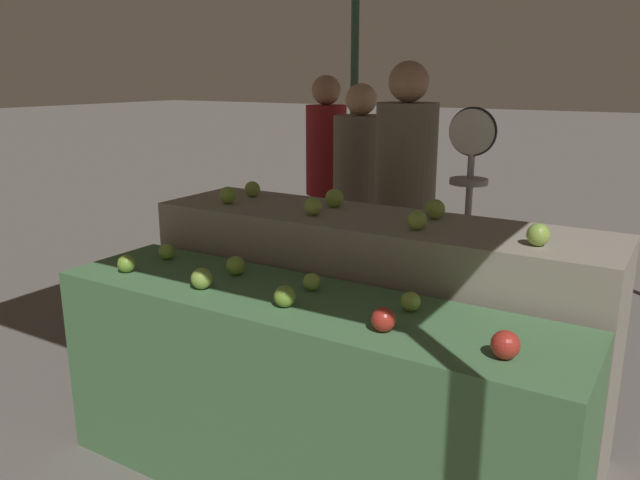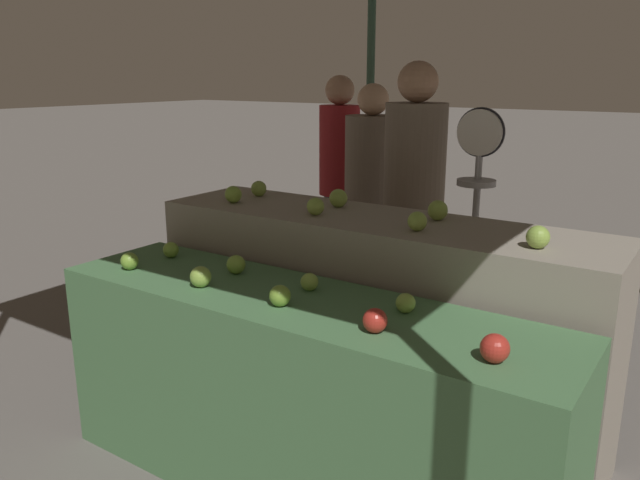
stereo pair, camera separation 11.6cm
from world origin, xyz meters
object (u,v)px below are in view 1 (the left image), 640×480
object	(u,v)px
person_customer_left	(326,168)
person_customer_right	(360,185)
person_vendor_at_scale	(405,190)
produce_scale	(469,189)

from	to	relation	value
person_customer_left	person_customer_right	world-z (taller)	person_customer_left
person_vendor_at_scale	person_customer_right	world-z (taller)	person_vendor_at_scale
person_customer_left	person_customer_right	size ratio (longest dim) A/B	1.03
person_vendor_at_scale	person_customer_right	size ratio (longest dim) A/B	1.08
person_customer_left	person_customer_right	bearing A→B (deg)	175.74
produce_scale	person_customer_left	distance (m)	1.70
produce_scale	person_customer_right	bearing A→B (deg)	147.40
person_customer_left	person_customer_right	xyz separation A→B (m)	(0.45, -0.29, -0.05)
person_customer_right	person_customer_left	bearing A→B (deg)	-44.55
person_customer_right	person_vendor_at_scale	bearing A→B (deg)	127.72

